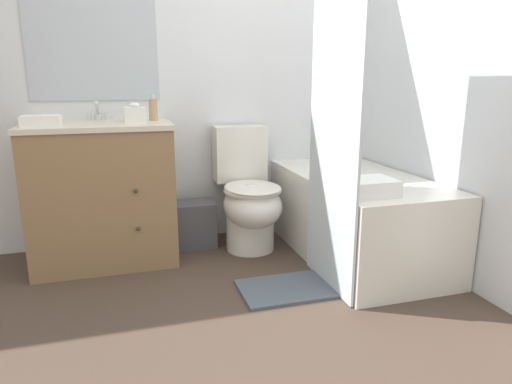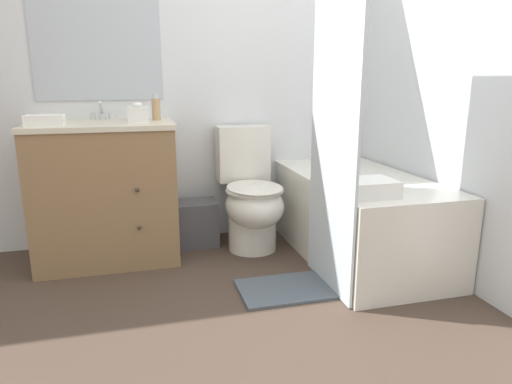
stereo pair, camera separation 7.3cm
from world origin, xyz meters
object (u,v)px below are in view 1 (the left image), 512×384
object	(u,v)px
hand_towel_folded	(41,121)
toilet	(249,198)
sink_faucet	(98,115)
wastebasket	(195,224)
bathtub	(356,215)
tissue_box	(135,114)
bath_towel_folded	(369,187)
vanity_cabinet	(103,192)
bath_mat	(291,288)
soap_dispenser	(153,109)

from	to	relation	value
hand_towel_folded	toilet	bearing A→B (deg)	3.44
sink_faucet	wastebasket	bearing A→B (deg)	-9.73
bathtub	tissue_box	bearing A→B (deg)	164.19
toilet	bath_towel_folded	size ratio (longest dim) A/B	3.12
vanity_cabinet	hand_towel_folded	xyz separation A→B (m)	(-0.29, -0.14, 0.46)
tissue_box	bath_mat	distance (m)	1.40
vanity_cabinet	soap_dispenser	bearing A→B (deg)	11.56
bathtub	tissue_box	distance (m)	1.54
vanity_cabinet	hand_towel_folded	bearing A→B (deg)	-154.40
bathtub	wastebasket	distance (m)	1.10
toilet	tissue_box	bearing A→B (deg)	175.99
toilet	wastebasket	world-z (taller)	toilet
wastebasket	soap_dispenser	distance (m)	0.83
bathtub	bath_mat	size ratio (longest dim) A/B	2.37
wastebasket	soap_dispenser	xyz separation A→B (m)	(-0.24, -0.02, 0.79)
vanity_cabinet	bath_mat	bearing A→B (deg)	-37.73
bathtub	soap_dispenser	world-z (taller)	soap_dispenser
bathtub	bath_mat	world-z (taller)	bathtub
sink_faucet	hand_towel_folded	world-z (taller)	sink_faucet
sink_faucet	bath_towel_folded	distance (m)	1.75
soap_dispenser	bath_mat	distance (m)	1.41
sink_faucet	toilet	distance (m)	1.12
hand_towel_folded	bath_towel_folded	world-z (taller)	hand_towel_folded
sink_faucet	vanity_cabinet	bearing A→B (deg)	-90.00
soap_dispenser	bath_towel_folded	distance (m)	1.43
bathtub	toilet	bearing A→B (deg)	152.40
vanity_cabinet	sink_faucet	bearing A→B (deg)	90.00
wastebasket	hand_towel_folded	bearing A→B (deg)	-165.47
bathtub	hand_towel_folded	xyz separation A→B (m)	(-1.85, 0.26, 0.64)
wastebasket	bath_mat	size ratio (longest dim) A/B	0.55
bathtub	wastebasket	size ratio (longest dim) A/B	4.34
sink_faucet	bath_towel_folded	xyz separation A→B (m)	(1.37, -1.04, -0.33)
tissue_box	bath_mat	xyz separation A→B (m)	(0.76, -0.74, -0.92)
vanity_cabinet	bathtub	size ratio (longest dim) A/B	0.65
sink_faucet	bath_towel_folded	size ratio (longest dim) A/B	0.54
vanity_cabinet	sink_faucet	xyz separation A→B (m)	(-0.00, 0.19, 0.46)
wastebasket	bath_towel_folded	world-z (taller)	bath_towel_folded
tissue_box	bath_towel_folded	world-z (taller)	tissue_box
toilet	bath_towel_folded	distance (m)	0.93
wastebasket	hand_towel_folded	xyz separation A→B (m)	(-0.87, -0.23, 0.75)
hand_towel_folded	bath_mat	world-z (taller)	hand_towel_folded
bath_towel_folded	soap_dispenser	bearing A→B (deg)	138.18
wastebasket	vanity_cabinet	bearing A→B (deg)	-171.49
sink_faucet	soap_dispenser	xyz separation A→B (m)	(0.34, -0.12, 0.04)
vanity_cabinet	bath_towel_folded	xyz separation A→B (m)	(1.37, -0.85, 0.13)
bathtub	sink_faucet	bearing A→B (deg)	159.58
wastebasket	soap_dispenser	world-z (taller)	soap_dispenser
vanity_cabinet	bath_mat	distance (m)	1.31
tissue_box	hand_towel_folded	distance (m)	0.53
sink_faucet	hand_towel_folded	bearing A→B (deg)	-131.68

